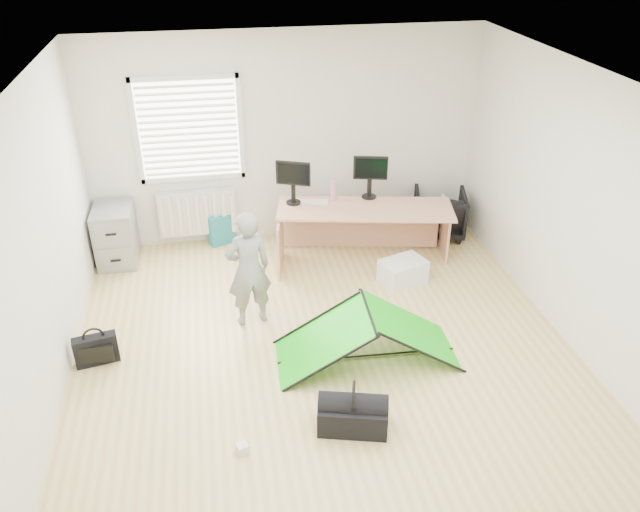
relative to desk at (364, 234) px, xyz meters
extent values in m
plane|color=tan|center=(-0.83, -1.84, -0.36)|extent=(5.50, 5.50, 0.00)
cube|color=silver|center=(-0.83, 0.91, 0.99)|extent=(5.00, 0.02, 2.70)
cube|color=silver|center=(-2.03, 0.87, 1.19)|extent=(1.20, 0.06, 1.20)
cube|color=silver|center=(-2.03, 0.83, 0.09)|extent=(1.00, 0.12, 0.60)
cube|color=tan|center=(0.00, 0.00, 0.00)|extent=(2.23, 1.09, 0.73)
cube|color=gray|center=(-3.04, 0.54, 0.00)|extent=(0.48, 0.63, 0.73)
cube|color=black|center=(-0.84, 0.29, 0.57)|extent=(0.42, 0.24, 0.40)
cube|color=black|center=(0.12, 0.29, 0.57)|extent=(0.43, 0.20, 0.40)
cube|color=beige|center=(-0.60, 0.27, 0.37)|extent=(0.41, 0.23, 0.02)
cylinder|color=#C66F8F|center=(-0.33, 0.30, 0.49)|extent=(0.09, 0.09, 0.25)
imported|color=black|center=(1.17, 0.51, -0.05)|extent=(0.82, 0.83, 0.62)
imported|color=gray|center=(-1.51, -1.08, 0.29)|extent=(0.54, 0.41, 1.31)
cube|color=silver|center=(0.33, -0.60, -0.22)|extent=(0.60, 0.51, 0.29)
cube|color=teal|center=(-1.74, 0.78, -0.16)|extent=(0.37, 0.27, 0.41)
cube|color=black|center=(-3.07, -1.50, -0.21)|extent=(0.43, 0.20, 0.31)
cube|color=silver|center=(-1.76, -2.92, -0.32)|extent=(0.12, 0.12, 0.09)
cube|color=black|center=(-0.80, -2.82, -0.23)|extent=(0.65, 0.45, 0.26)
camera|label=1|loc=(-1.79, -6.66, 3.62)|focal=35.00mm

